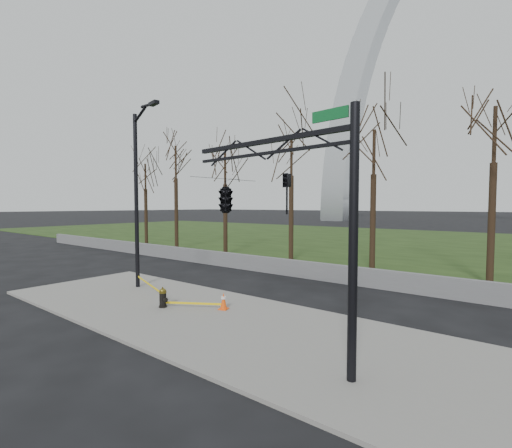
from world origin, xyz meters
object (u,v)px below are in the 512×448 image
Objects in this scene: traffic_cone at (224,301)px; traffic_signal_mast at (245,195)px; fire_hydrant at (163,298)px; street_light at (138,187)px.

traffic_cone is 4.89m from traffic_signal_mast.
fire_hydrant is at bearing -148.63° from traffic_cone.
traffic_cone is at bearing 40.53° from fire_hydrant.
traffic_signal_mast is at bearing -2.49° from street_light.
fire_hydrant is 0.13× the size of traffic_signal_mast.
street_light is 8.18m from traffic_signal_mast.
fire_hydrant is 2.28m from traffic_cone.
street_light reaches higher than traffic_cone.
fire_hydrant is 5.61m from street_light.
traffic_signal_mast reaches higher than traffic_cone.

